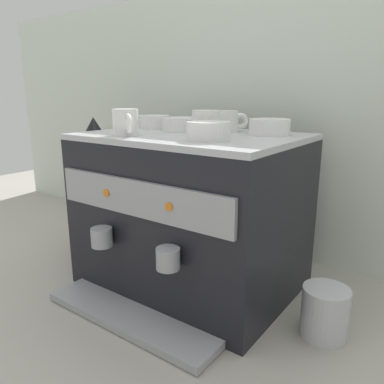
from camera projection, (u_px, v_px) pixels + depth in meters
The scene contains 12 objects.
ground_plane at pixel (192, 281), 1.17m from camera, with size 4.00×4.00×0.00m, color #9E998E.
tiled_backsplash_wall at pixel (252, 122), 1.34m from camera, with size 2.80×0.03×0.93m, color silver.
espresso_machine at pixel (191, 212), 1.11m from camera, with size 0.59×0.55×0.45m.
ceramic_cup_0 at pixel (227, 121), 1.10m from camera, with size 0.09×0.10×0.06m.
ceramic_cup_1 at pixel (126, 122), 1.01m from camera, with size 0.10×0.08×0.07m.
ceramic_cup_2 at pixel (206, 123), 1.01m from camera, with size 0.07×0.11×0.07m.
ceramic_bowl_0 at pixel (208, 131), 0.91m from camera, with size 0.11×0.11×0.04m.
ceramic_bowl_1 at pixel (182, 125), 1.13m from camera, with size 0.12×0.12×0.04m.
ceramic_bowl_2 at pixel (154, 122), 1.22m from camera, with size 0.10×0.10×0.04m.
ceramic_bowl_3 at pixel (269, 127), 1.02m from camera, with size 0.11×0.11×0.04m.
coffee_grinder at pixel (97, 182), 1.41m from camera, with size 0.15×0.15×0.48m.
milk_pitcher at pixel (325, 312), 0.89m from camera, with size 0.11×0.11×0.12m, color #B7B7BC.
Camera 1 is at (0.62, -0.86, 0.56)m, focal length 35.33 mm.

